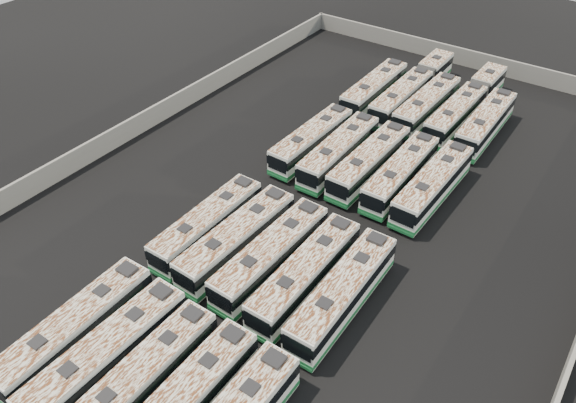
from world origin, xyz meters
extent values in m
plane|color=black|center=(0.00, 0.00, 0.00)|extent=(140.00, 140.00, 0.00)
cube|color=slate|center=(0.00, 36.30, 1.10)|extent=(45.20, 0.30, 2.20)
cube|color=slate|center=(-22.30, 0.00, 1.10)|extent=(0.30, 73.20, 2.20)
cube|color=white|center=(-5.19, -20.81, 1.68)|extent=(2.71, 11.72, 2.67)
cube|color=#185E31|center=(-5.19, -20.81, 0.70)|extent=(2.76, 11.78, 0.41)
cube|color=black|center=(-5.19, -20.81, 2.12)|extent=(2.77, 11.79, 0.89)
cube|color=beige|center=(-5.19, -20.81, 3.04)|extent=(2.65, 11.49, 0.07)
cube|color=black|center=(-5.13, -23.38, 3.14)|extent=(0.95, 0.95, 0.14)
cube|color=black|center=(-5.25, -18.24, 3.14)|extent=(0.95, 0.95, 0.14)
cube|color=black|center=(-5.31, -15.91, 3.19)|extent=(1.29, 1.10, 0.25)
cylinder|color=black|center=(-6.14, -24.57, 0.49)|extent=(0.30, 0.98, 0.97)
cylinder|color=black|center=(-4.06, -24.52, 0.49)|extent=(0.30, 0.98, 0.97)
cylinder|color=black|center=(-6.32, -17.10, 0.49)|extent=(0.30, 0.98, 0.97)
cylinder|color=black|center=(-4.24, -17.05, 0.49)|extent=(0.30, 0.98, 0.97)
cube|color=white|center=(-1.90, -20.98, 1.69)|extent=(2.63, 11.81, 2.70)
cube|color=#185E31|center=(-1.90, -20.98, 0.71)|extent=(2.68, 11.86, 0.41)
cube|color=black|center=(-1.90, -20.98, 2.14)|extent=(2.69, 11.88, 0.90)
cube|color=beige|center=(-1.90, -20.98, 3.07)|extent=(2.58, 11.58, 0.07)
cube|color=black|center=(-1.94, -23.57, 3.17)|extent=(0.95, 0.95, 0.14)
cube|color=black|center=(-1.86, -18.39, 3.17)|extent=(0.95, 0.95, 0.14)
cube|color=black|center=(-1.83, -16.03, 3.22)|extent=(1.29, 1.10, 0.26)
cylinder|color=black|center=(-3.01, -24.73, 0.49)|extent=(0.29, 0.99, 0.98)
cylinder|color=black|center=(-2.90, -17.19, 0.49)|extent=(0.29, 0.99, 0.98)
cylinder|color=black|center=(-0.80, -17.23, 0.49)|extent=(0.29, 0.99, 0.98)
cube|color=white|center=(1.18, -20.92, 1.62)|extent=(2.45, 11.31, 2.59)
cube|color=#185E31|center=(1.18, -20.92, 0.68)|extent=(2.50, 11.36, 0.39)
cube|color=black|center=(1.18, -20.92, 2.05)|extent=(2.51, 11.37, 0.87)
cube|color=beige|center=(1.18, -20.92, 2.94)|extent=(2.40, 11.08, 0.07)
cube|color=black|center=(1.20, -23.40, 3.04)|extent=(0.90, 0.90, 0.13)
cube|color=black|center=(1.15, -18.44, 3.04)|extent=(0.90, 0.90, 0.13)
cube|color=black|center=(1.13, -16.18, 3.08)|extent=(1.23, 1.05, 0.24)
cylinder|color=black|center=(0.14, -17.32, 0.47)|extent=(0.27, 0.94, 0.94)
cylinder|color=black|center=(2.15, -17.30, 0.47)|extent=(0.27, 0.94, 0.94)
cube|color=black|center=(4.40, -20.82, 2.10)|extent=(2.56, 11.62, 0.88)
cube|color=beige|center=(4.40, -20.82, 3.01)|extent=(2.45, 11.33, 0.07)
cube|color=black|center=(4.37, -18.28, 3.11)|extent=(0.92, 0.92, 0.13)
cube|color=black|center=(4.35, -15.98, 3.15)|extent=(1.26, 1.07, 0.25)
cylinder|color=black|center=(3.33, -17.14, 0.48)|extent=(0.28, 0.96, 0.96)
cylinder|color=black|center=(5.39, -17.12, 0.48)|extent=(0.28, 0.96, 0.96)
cube|color=black|center=(7.59, -18.31, 3.15)|extent=(0.93, 0.93, 0.14)
cube|color=black|center=(7.57, -15.97, 3.20)|extent=(1.28, 1.08, 0.25)
cylinder|color=black|center=(6.54, -17.15, 0.49)|extent=(0.28, 0.98, 0.98)
cube|color=white|center=(-5.15, -7.77, 1.62)|extent=(2.41, 11.31, 2.59)
cube|color=#185E31|center=(-5.15, -7.77, 0.68)|extent=(2.46, 11.36, 0.40)
cube|color=black|center=(-5.15, -7.77, 2.05)|extent=(2.47, 11.37, 0.87)
cube|color=black|center=(-5.12, -13.44, 1.93)|extent=(2.07, 0.07, 1.37)
cube|color=#185E31|center=(-5.12, -13.44, 0.49)|extent=(2.35, 0.11, 0.26)
cube|color=beige|center=(-5.15, -7.77, 2.95)|extent=(2.36, 11.09, 0.07)
cube|color=black|center=(-5.14, -10.26, 3.04)|extent=(0.90, 0.90, 0.13)
cube|color=black|center=(-5.16, -5.28, 3.04)|extent=(0.90, 0.90, 0.13)
cube|color=black|center=(-5.18, -3.02, 3.09)|extent=(1.23, 1.04, 0.24)
cylinder|color=black|center=(-6.14, -11.39, 0.47)|extent=(0.27, 0.94, 0.94)
cylinder|color=black|center=(-4.13, -11.38, 0.47)|extent=(0.27, 0.94, 0.94)
cylinder|color=black|center=(-6.18, -4.16, 0.47)|extent=(0.27, 0.94, 0.94)
cylinder|color=black|center=(-4.16, -4.15, 0.47)|extent=(0.27, 0.94, 0.94)
cube|color=white|center=(-2.03, -7.85, 1.69)|extent=(2.75, 11.80, 2.69)
cube|color=#185E31|center=(-2.03, -7.85, 0.70)|extent=(2.80, 11.85, 0.41)
cube|color=black|center=(-2.03, -7.85, 2.13)|extent=(2.81, 11.86, 0.90)
cube|color=black|center=(-2.19, -13.73, 2.01)|extent=(2.15, 0.12, 1.42)
cube|color=#185E31|center=(-2.19, -13.73, 0.51)|extent=(2.45, 0.16, 0.27)
cube|color=beige|center=(-2.03, -7.85, 3.06)|extent=(2.69, 11.56, 0.07)
cube|color=black|center=(-2.10, -10.43, 3.16)|extent=(0.95, 0.95, 0.14)
cube|color=black|center=(-1.97, -5.26, 3.16)|extent=(0.95, 0.95, 0.14)
cube|color=black|center=(-1.90, -2.92, 3.21)|extent=(1.30, 1.11, 0.25)
cylinder|color=black|center=(-3.18, -11.57, 0.49)|extent=(0.30, 0.99, 0.98)
cylinder|color=black|center=(-1.08, -11.63, 0.49)|extent=(0.30, 0.99, 0.98)
cylinder|color=black|center=(-2.98, -4.06, 0.49)|extent=(0.30, 0.99, 0.98)
cylinder|color=black|center=(-0.89, -4.12, 0.49)|extent=(0.30, 0.99, 0.98)
cube|color=white|center=(1.23, -7.76, 1.69)|extent=(2.67, 11.80, 2.69)
cube|color=#185E31|center=(1.23, -7.76, 0.71)|extent=(2.73, 11.86, 0.41)
cube|color=black|center=(1.23, -7.76, 2.14)|extent=(2.74, 11.87, 0.90)
cube|color=black|center=(1.12, -13.66, 2.01)|extent=(2.16, 0.10, 1.42)
cube|color=#185E31|center=(1.12, -13.66, 0.51)|extent=(2.45, 0.15, 0.27)
cube|color=beige|center=(1.23, -7.76, 3.07)|extent=(2.62, 11.57, 0.07)
cube|color=black|center=(1.18, -10.35, 3.17)|extent=(0.95, 0.95, 0.14)
cube|color=black|center=(1.28, -5.17, 3.17)|extent=(0.95, 0.95, 0.14)
cube|color=black|center=(1.33, -2.82, 3.21)|extent=(1.29, 1.10, 0.25)
cylinder|color=black|center=(0.11, -11.50, 0.49)|extent=(0.29, 0.99, 0.98)
cylinder|color=black|center=(2.21, -11.54, 0.49)|extent=(0.29, 0.99, 0.98)
cylinder|color=black|center=(0.26, -3.98, 0.49)|extent=(0.29, 0.99, 0.98)
cylinder|color=black|center=(2.35, -4.02, 0.49)|extent=(0.29, 0.99, 0.98)
cube|color=white|center=(4.46, -7.91, 1.68)|extent=(2.53, 11.70, 2.68)
cube|color=#185E31|center=(4.46, -7.91, 0.70)|extent=(2.58, 11.75, 0.41)
cube|color=black|center=(4.46, -7.91, 2.12)|extent=(2.59, 11.76, 0.90)
cube|color=black|center=(4.51, -13.77, 2.00)|extent=(2.14, 0.08, 1.41)
cube|color=#185E31|center=(4.51, -13.77, 0.51)|extent=(2.43, 0.12, 0.27)
cube|color=beige|center=(4.46, -7.91, 3.05)|extent=(2.48, 11.47, 0.07)
cube|color=black|center=(4.48, -10.47, 3.14)|extent=(0.93, 0.93, 0.14)
cube|color=black|center=(4.44, -5.34, 3.14)|extent=(0.93, 0.93, 0.14)
cube|color=black|center=(4.42, -3.00, 3.19)|extent=(1.27, 1.08, 0.25)
cylinder|color=black|center=(3.45, -11.65, 0.49)|extent=(0.28, 0.98, 0.97)
cylinder|color=black|center=(5.53, -11.63, 0.49)|extent=(0.28, 0.98, 0.97)
cylinder|color=black|center=(3.39, -4.18, 0.49)|extent=(0.28, 0.98, 0.97)
cylinder|color=black|center=(5.47, -4.16, 0.49)|extent=(0.28, 0.98, 0.97)
cube|color=white|center=(7.66, -7.94, 1.69)|extent=(2.66, 11.80, 2.70)
cube|color=#185E31|center=(7.66, -7.94, 0.71)|extent=(2.72, 11.85, 0.41)
cube|color=black|center=(7.66, -7.94, 2.14)|extent=(2.73, 11.86, 0.90)
cube|color=black|center=(7.76, -13.84, 2.01)|extent=(2.16, 0.10, 1.42)
cube|color=#185E31|center=(7.76, -13.84, 0.51)|extent=(2.45, 0.14, 0.27)
cube|color=beige|center=(7.66, -7.94, 3.07)|extent=(2.61, 11.57, 0.07)
cube|color=black|center=(7.70, -10.53, 3.17)|extent=(0.95, 0.95, 0.14)
cube|color=black|center=(7.61, -5.36, 3.17)|extent=(0.95, 0.95, 0.14)
cube|color=black|center=(7.57, -3.00, 3.21)|extent=(1.29, 1.10, 0.25)
cylinder|color=black|center=(6.68, -11.73, 0.49)|extent=(0.29, 0.98, 0.98)
cylinder|color=black|center=(8.77, -11.69, 0.49)|extent=(0.29, 0.98, 0.98)
cylinder|color=black|center=(6.54, -4.20, 0.49)|extent=(0.29, 0.98, 0.98)
cylinder|color=black|center=(8.64, -4.16, 0.49)|extent=(0.29, 0.98, 0.98)
cube|color=white|center=(-5.22, 7.70, 1.62)|extent=(2.57, 11.33, 2.59)
cube|color=#185E31|center=(-5.22, 7.70, 0.68)|extent=(2.62, 11.38, 0.39)
cube|color=black|center=(-5.22, 7.70, 2.05)|extent=(2.63, 11.39, 0.86)
cube|color=black|center=(-5.33, 2.04, 1.93)|extent=(2.07, 0.10, 1.36)
cube|color=#185E31|center=(-5.33, 2.04, 0.49)|extent=(2.35, 0.15, 0.26)
cube|color=beige|center=(-5.22, 7.70, 2.94)|extent=(2.52, 11.10, 0.07)
cube|color=black|center=(-5.27, 5.22, 3.04)|extent=(0.91, 0.91, 0.13)
cube|color=black|center=(-5.17, 10.18, 3.04)|extent=(0.91, 0.91, 0.13)
cube|color=black|center=(-5.13, 12.44, 3.08)|extent=(1.24, 1.06, 0.24)
cylinder|color=black|center=(-6.29, 4.11, 0.47)|extent=(0.28, 0.95, 0.94)
cylinder|color=black|center=(-4.28, 4.07, 0.47)|extent=(0.28, 0.95, 0.94)
cylinder|color=black|center=(-6.15, 11.33, 0.47)|extent=(0.28, 0.95, 0.94)
cylinder|color=black|center=(-4.14, 11.29, 0.47)|extent=(0.28, 0.95, 0.94)
cube|color=white|center=(-1.94, 7.49, 1.67)|extent=(2.65, 11.63, 2.66)
cube|color=#185E31|center=(-1.94, 7.49, 0.70)|extent=(2.70, 11.69, 0.41)
cube|color=black|center=(-1.94, 7.49, 2.10)|extent=(2.71, 11.70, 0.89)
cube|color=black|center=(-1.82, 1.68, 1.98)|extent=(2.13, 0.10, 1.40)
cube|color=#185E31|center=(-1.82, 1.68, 0.50)|extent=(2.42, 0.15, 0.27)
cube|color=beige|center=(-1.94, 7.49, 3.02)|extent=(2.60, 11.40, 0.07)
cube|color=black|center=(-1.89, 4.94, 3.12)|extent=(0.94, 0.94, 0.14)
cube|color=black|center=(-1.99, 10.04, 3.12)|extent=(0.94, 0.94, 0.14)
cube|color=black|center=(-2.04, 12.35, 3.17)|extent=(1.28, 1.09, 0.25)
cylinder|color=black|center=(-2.90, 3.76, 0.48)|extent=(0.29, 0.97, 0.97)
cylinder|color=black|center=(-0.83, 3.80, 0.48)|extent=(0.29, 0.97, 0.97)
cylinder|color=black|center=(-3.05, 11.17, 0.48)|extent=(0.29, 0.97, 0.97)
cylinder|color=black|center=(-0.99, 11.22, 0.48)|extent=(0.29, 0.97, 0.97)
cube|color=white|center=(1.27, 7.62, 1.66)|extent=(2.55, 11.60, 2.65)
cube|color=#185E31|center=(1.27, 7.62, 0.69)|extent=(2.60, 11.65, 0.40)
cube|color=black|center=(1.27, 7.62, 2.10)|extent=(2.61, 11.66, 0.89)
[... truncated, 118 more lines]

